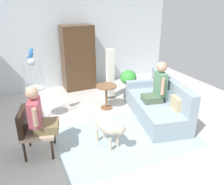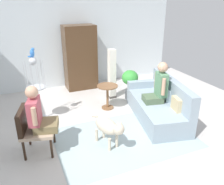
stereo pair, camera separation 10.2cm
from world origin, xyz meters
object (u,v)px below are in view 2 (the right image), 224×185
Objects in this scene: parrot at (32,53)px; potted_plant at (130,80)px; person_on_couch at (159,86)px; dog at (108,127)px; couch at (159,105)px; round_end_table at (107,93)px; armchair at (31,127)px; person_on_armchair at (38,113)px; column_lamp at (112,74)px; armoire_cabinet at (80,58)px; bird_cage_stand at (36,88)px.

potted_plant is (2.43, 0.23, -1.02)m from parrot.
dog is (-1.44, -0.56, -0.39)m from person_on_couch.
couch is 1.30m from round_end_table.
person_on_armchair is (0.14, -0.04, 0.26)m from armchair.
round_end_table is 0.74m from column_lamp.
person_on_armchair is at bearing -14.73° from armchair.
potted_plant is (-0.07, 1.24, -0.26)m from person_on_couch.
armchair is 3.32m from armoire_cabinet.
person_on_couch reaches higher than person_on_armchair.
parrot reaches higher than bird_cage_stand.
column_lamp is at bearing 14.03° from bird_cage_stand.
armchair is at bearing -101.67° from bird_cage_stand.
bird_cage_stand is (-2.51, 1.01, -0.04)m from person_on_couch.
column_lamp is at bearing 109.87° from couch.
column_lamp reaches higher than couch.
couch reaches higher than armchair.
armchair is at bearing -151.69° from potted_plant.
bird_cage_stand is 2.17m from armoire_cabinet.
column_lamp is (2.27, 1.72, 0.16)m from armchair.
column_lamp is (0.37, 0.59, 0.27)m from round_end_table.
round_end_table is 1.77m from armoire_cabinet.
person_on_armchair is 2.76m from column_lamp.
armchair reaches higher than round_end_table.
round_end_table is at bearing 33.67° from person_on_armchair.
couch is at bearing -84.15° from potted_plant.
column_lamp is at bearing 14.10° from parrot.
armoire_cabinet is at bearing 47.63° from bird_cage_stand.
dog is at bearing -15.03° from person_on_armchair.
parrot is 0.25× the size of potted_plant.
dog is (-1.50, -0.57, 0.09)m from couch.
armchair is 0.63× the size of column_lamp.
armchair is 1.62m from parrot.
couch is at bearing -66.88° from armoire_cabinet.
couch reaches higher than dog.
column_lamp is (2.13, 1.76, -0.10)m from person_on_armchair.
column_lamp is at bearing -62.65° from armoire_cabinet.
column_lamp is at bearing 107.86° from person_on_couch.
round_end_table is 0.85m from potted_plant.
bird_cage_stand is at bearing 177.21° from round_end_table.
person_on_couch is 0.48× the size of armoire_cabinet.
column_lamp is at bearing 57.95° from round_end_table.
person_on_armchair is 4.05× the size of parrot.
armoire_cabinet is (-0.56, 1.09, 0.27)m from column_lamp.
person_on_armchair is 1.27m from dog.
armoire_cabinet is (-0.98, 1.36, 0.41)m from potted_plant.
person_on_armchair is 1.26m from bird_cage_stand.
armchair is 1.06× the size of person_on_armchair.
armchair is at bearing -142.85° from column_lamp.
armchair is 3.06m from potted_plant.
round_end_table is at bearing 132.58° from person_on_couch.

